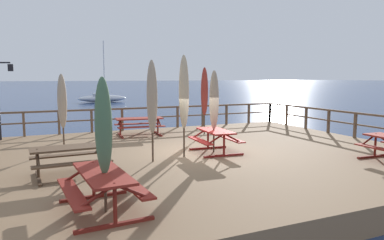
{
  "coord_description": "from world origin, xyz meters",
  "views": [
    {
      "loc": [
        -5.18,
        -10.88,
        3.17
      ],
      "look_at": [
        0.0,
        0.92,
        1.63
      ],
      "focal_mm": 33.52,
      "sensor_mm": 36.0,
      "label": 1
    }
  ],
  "objects_px": {
    "lamp_post_hooked": "(3,88)",
    "patio_umbrella_short_front": "(152,98)",
    "picnic_table_mid_centre": "(216,136)",
    "patio_umbrella_tall_back_left": "(204,92)",
    "picnic_table_front_left": "(139,123)",
    "patio_umbrella_short_mid": "(214,101)",
    "patio_umbrella_tall_front": "(103,127)",
    "sailboat_distant": "(102,98)",
    "picnic_table_mid_left": "(103,182)",
    "picnic_table_front_right": "(70,155)",
    "patio_umbrella_tall_mid_left": "(184,93)",
    "patio_umbrella_tall_back_right": "(62,102)"
  },
  "relations": [
    {
      "from": "patio_umbrella_tall_front",
      "to": "patio_umbrella_tall_mid_left",
      "type": "xyz_separation_m",
      "value": [
        3.17,
        3.77,
        0.43
      ]
    },
    {
      "from": "picnic_table_front_left",
      "to": "patio_umbrella_tall_front",
      "type": "height_order",
      "value": "patio_umbrella_tall_front"
    },
    {
      "from": "patio_umbrella_tall_back_right",
      "to": "sailboat_distant",
      "type": "height_order",
      "value": "sailboat_distant"
    },
    {
      "from": "picnic_table_front_right",
      "to": "picnic_table_front_left",
      "type": "bearing_deg",
      "value": 59.04
    },
    {
      "from": "patio_umbrella_tall_front",
      "to": "patio_umbrella_tall_back_right",
      "type": "distance_m",
      "value": 6.66
    },
    {
      "from": "picnic_table_front_left",
      "to": "patio_umbrella_tall_front",
      "type": "distance_m",
      "value": 9.14
    },
    {
      "from": "picnic_table_mid_left",
      "to": "patio_umbrella_short_mid",
      "type": "distance_m",
      "value": 6.04
    },
    {
      "from": "picnic_table_front_right",
      "to": "patio_umbrella_tall_front",
      "type": "height_order",
      "value": "patio_umbrella_tall_front"
    },
    {
      "from": "patio_umbrella_tall_back_left",
      "to": "picnic_table_front_right",
      "type": "bearing_deg",
      "value": -142.19
    },
    {
      "from": "patio_umbrella_tall_back_left",
      "to": "lamp_post_hooked",
      "type": "height_order",
      "value": "lamp_post_hooked"
    },
    {
      "from": "picnic_table_front_right",
      "to": "lamp_post_hooked",
      "type": "relative_size",
      "value": 0.61
    },
    {
      "from": "patio_umbrella_tall_mid_left",
      "to": "picnic_table_front_right",
      "type": "bearing_deg",
      "value": -166.21
    },
    {
      "from": "picnic_table_front_left",
      "to": "patio_umbrella_tall_mid_left",
      "type": "distance_m",
      "value": 5.02
    },
    {
      "from": "patio_umbrella_tall_front",
      "to": "sailboat_distant",
      "type": "relative_size",
      "value": 0.33
    },
    {
      "from": "picnic_table_mid_centre",
      "to": "patio_umbrella_short_front",
      "type": "height_order",
      "value": "patio_umbrella_short_front"
    },
    {
      "from": "picnic_table_mid_centre",
      "to": "patio_umbrella_tall_back_left",
      "type": "height_order",
      "value": "patio_umbrella_tall_back_left"
    },
    {
      "from": "picnic_table_front_right",
      "to": "patio_umbrella_tall_back_left",
      "type": "bearing_deg",
      "value": 37.81
    },
    {
      "from": "lamp_post_hooked",
      "to": "patio_umbrella_short_front",
      "type": "bearing_deg",
      "value": -54.21
    },
    {
      "from": "patio_umbrella_short_mid",
      "to": "lamp_post_hooked",
      "type": "xyz_separation_m",
      "value": [
        -6.67,
        5.54,
        0.35
      ]
    },
    {
      "from": "picnic_table_front_left",
      "to": "patio_umbrella_tall_back_right",
      "type": "relative_size",
      "value": 0.8
    },
    {
      "from": "patio_umbrella_tall_front",
      "to": "sailboat_distant",
      "type": "height_order",
      "value": "sailboat_distant"
    },
    {
      "from": "picnic_table_mid_left",
      "to": "patio_umbrella_tall_mid_left",
      "type": "xyz_separation_m",
      "value": [
        3.2,
        3.7,
        1.5
      ]
    },
    {
      "from": "patio_umbrella_tall_mid_left",
      "to": "lamp_post_hooked",
      "type": "height_order",
      "value": "patio_umbrella_tall_mid_left"
    },
    {
      "from": "picnic_table_mid_centre",
      "to": "patio_umbrella_short_front",
      "type": "distance_m",
      "value": 2.78
    },
    {
      "from": "picnic_table_front_left",
      "to": "picnic_table_mid_centre",
      "type": "relative_size",
      "value": 1.21
    },
    {
      "from": "sailboat_distant",
      "to": "picnic_table_front_left",
      "type": "bearing_deg",
      "value": -96.83
    },
    {
      "from": "patio_umbrella_tall_back_left",
      "to": "patio_umbrella_tall_back_right",
      "type": "relative_size",
      "value": 1.12
    },
    {
      "from": "picnic_table_mid_left",
      "to": "patio_umbrella_tall_back_left",
      "type": "bearing_deg",
      "value": 52.66
    },
    {
      "from": "patio_umbrella_tall_back_left",
      "to": "patio_umbrella_short_mid",
      "type": "bearing_deg",
      "value": -110.98
    },
    {
      "from": "patio_umbrella_short_front",
      "to": "lamp_post_hooked",
      "type": "bearing_deg",
      "value": 125.79
    },
    {
      "from": "picnic_table_mid_left",
      "to": "patio_umbrella_short_front",
      "type": "height_order",
      "value": "patio_umbrella_short_front"
    },
    {
      "from": "picnic_table_front_left",
      "to": "lamp_post_hooked",
      "type": "relative_size",
      "value": 0.67
    },
    {
      "from": "patio_umbrella_tall_back_left",
      "to": "patio_umbrella_short_mid",
      "type": "xyz_separation_m",
      "value": [
        -1.4,
        -3.64,
        -0.13
      ]
    },
    {
      "from": "lamp_post_hooked",
      "to": "patio_umbrella_short_mid",
      "type": "bearing_deg",
      "value": -39.72
    },
    {
      "from": "picnic_table_front_right",
      "to": "patio_umbrella_short_front",
      "type": "relative_size",
      "value": 0.64
    },
    {
      "from": "patio_umbrella_tall_front",
      "to": "picnic_table_mid_left",
      "type": "bearing_deg",
      "value": 115.01
    },
    {
      "from": "patio_umbrella_tall_mid_left",
      "to": "patio_umbrella_tall_back_right",
      "type": "bearing_deg",
      "value": 140.0
    },
    {
      "from": "picnic_table_mid_centre",
      "to": "patio_umbrella_tall_mid_left",
      "type": "relative_size",
      "value": 0.55
    },
    {
      "from": "picnic_table_front_right",
      "to": "patio_umbrella_tall_back_right",
      "type": "xyz_separation_m",
      "value": [
        0.11,
        3.76,
        1.14
      ]
    },
    {
      "from": "picnic_table_front_left",
      "to": "sailboat_distant",
      "type": "distance_m",
      "value": 31.58
    },
    {
      "from": "patio_umbrella_short_mid",
      "to": "patio_umbrella_tall_front",
      "type": "bearing_deg",
      "value": -137.36
    },
    {
      "from": "patio_umbrella_tall_front",
      "to": "patio_umbrella_short_front",
      "type": "relative_size",
      "value": 0.84
    },
    {
      "from": "picnic_table_front_left",
      "to": "picnic_table_mid_centre",
      "type": "distance_m",
      "value": 4.8
    },
    {
      "from": "patio_umbrella_short_mid",
      "to": "patio_umbrella_tall_mid_left",
      "type": "bearing_deg",
      "value": -168.06
    },
    {
      "from": "picnic_table_mid_centre",
      "to": "patio_umbrella_short_front",
      "type": "relative_size",
      "value": 0.58
    },
    {
      "from": "patio_umbrella_short_front",
      "to": "lamp_post_hooked",
      "type": "relative_size",
      "value": 0.96
    },
    {
      "from": "picnic_table_front_right",
      "to": "patio_umbrella_short_mid",
      "type": "height_order",
      "value": "patio_umbrella_short_mid"
    },
    {
      "from": "picnic_table_front_right",
      "to": "patio_umbrella_short_mid",
      "type": "bearing_deg",
      "value": 13.32
    },
    {
      "from": "picnic_table_front_right",
      "to": "lamp_post_hooked",
      "type": "bearing_deg",
      "value": 106.12
    },
    {
      "from": "patio_umbrella_short_front",
      "to": "patio_umbrella_tall_front",
      "type": "bearing_deg",
      "value": -120.12
    }
  ]
}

